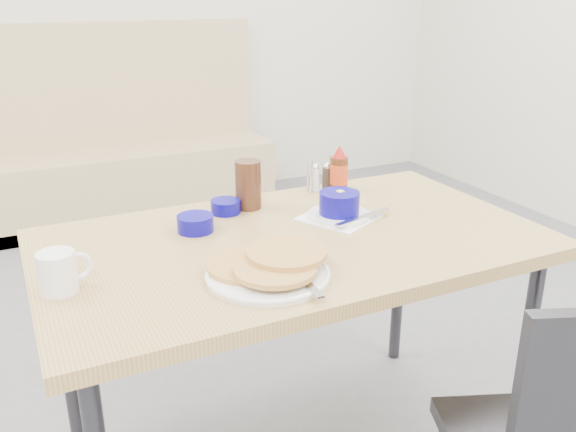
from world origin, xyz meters
name	(u,v)px	position (x,y,z in m)	size (l,w,h in m)	color
booth_bench	(122,162)	(0.00, 2.78, 0.35)	(1.90, 0.56, 1.22)	tan
dining_table	(294,257)	(0.00, 0.25, 0.70)	(1.40, 0.80, 0.76)	tan
pancake_plate	(269,268)	(-0.16, 0.05, 0.78)	(0.31, 0.33, 0.05)	white
coffee_mug	(59,271)	(-0.63, 0.19, 0.81)	(0.13, 0.09, 0.10)	white
grits_setting	(339,207)	(0.19, 0.33, 0.80)	(0.29, 0.27, 0.08)	white
creamer_bowl	(226,207)	(-0.10, 0.52, 0.78)	(0.09, 0.09, 0.04)	#090578
butter_bowl	(195,223)	(-0.23, 0.41, 0.78)	(0.11, 0.11, 0.05)	#090578
amber_tumbler	(248,185)	(-0.02, 0.53, 0.84)	(0.08, 0.08, 0.15)	#3C2013
condiment_caddy	(321,179)	(0.27, 0.59, 0.80)	(0.10, 0.07, 0.11)	silver
syrup_bottle	(339,172)	(0.32, 0.56, 0.83)	(0.06, 0.06, 0.16)	#47230F
sugar_wrapper	(251,258)	(-0.16, 0.17, 0.76)	(0.04, 0.03, 0.00)	#CE5344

